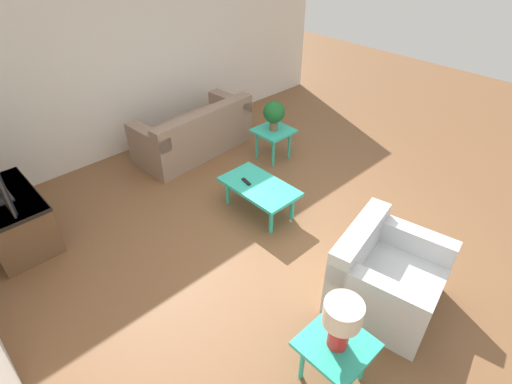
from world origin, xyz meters
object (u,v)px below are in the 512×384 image
Objects in this scene: sofa at (195,134)px; coffee_table at (259,188)px; potted_plant at (274,113)px; armchair at (384,277)px; side_table_lamp at (336,349)px; side_table_plant at (273,134)px; tv_stand_chest at (12,218)px; table_lamp at (342,319)px.

sofa is 1.90× the size of coffee_table.
armchair is at bearing 156.09° from potted_plant.
coffee_table is 1.90× the size of side_table_lamp.
sofa is 1.21m from side_table_plant.
side_table_plant is 0.34m from potted_plant.
tv_stand_chest reaches higher than coffee_table.
table_lamp is (-3.74, 1.42, 0.46)m from sofa.
armchair is 2.45× the size of table_lamp.
side_table_lamp is at bearing 64.89° from sofa.
coffee_table is at bearing 75.26° from sofa.
sofa is 3.62× the size of side_table_lamp.
armchair reaches higher than sofa.
sofa is 3.59m from armchair.
table_lamp reaches higher than armchair.
armchair reaches higher than side_table_lamp.
tv_stand_chest is at bearing 20.12° from table_lamp.
tv_stand_chest is at bearing 57.90° from coffee_table.
sofa is 1.78m from coffee_table.
armchair is 2.85m from side_table_plant.
table_lamp reaches higher than potted_plant.
coffee_table is 1.31m from side_table_plant.
armchair is at bearing -79.93° from table_lamp.
table_lamp is (-2.78, 2.14, 0.36)m from side_table_plant.
sofa is at bearing 36.93° from potted_plant.
coffee_table is 2.80m from tv_stand_chest.
potted_plant is (0.00, 0.00, 0.34)m from side_table_plant.
side_table_lamp reaches higher than coffee_table.
armchair is 2.54× the size of potted_plant.
side_table_lamp is (-0.18, 0.99, 0.09)m from armchair.
side_table_plant is at bearing -37.63° from table_lamp.
side_table_plant is 1.12× the size of table_lamp.
sofa reaches higher than tv_stand_chest.
armchair reaches higher than tv_stand_chest.
side_table_lamp is (-1.99, 1.10, 0.06)m from coffee_table.
side_table_plant reaches higher than coffee_table.
table_lamp is (-2.78, 2.14, 0.03)m from potted_plant.
coffee_table is at bearing -122.10° from tv_stand_chest.
potted_plant reaches higher than side_table_lamp.
side_table_lamp is 1.12× the size of table_lamp.
tv_stand_chest is (1.49, 2.37, -0.01)m from coffee_table.
side_table_plant is at bearing 122.60° from sofa.
tv_stand_chest is at bearing 20.12° from side_table_lamp.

